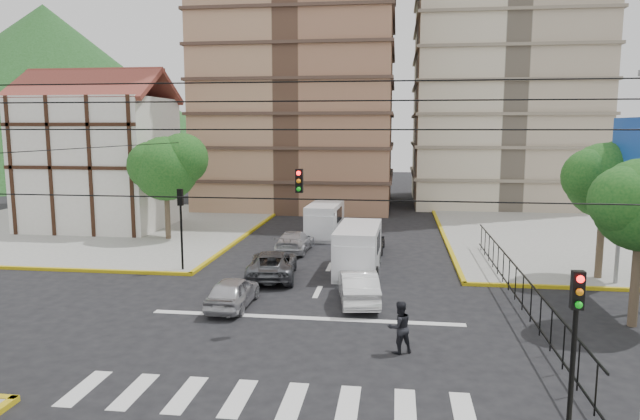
% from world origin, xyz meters
% --- Properties ---
extents(ground, '(160.00, 160.00, 0.00)m').
position_xyz_m(ground, '(0.00, 0.00, 0.00)').
color(ground, black).
rests_on(ground, ground).
extents(sidewalk_nw, '(26.00, 26.00, 0.15)m').
position_xyz_m(sidewalk_nw, '(-20.00, 20.00, 0.07)').
color(sidewalk_nw, gray).
rests_on(sidewalk_nw, ground).
extents(sidewalk_ne, '(26.00, 26.00, 0.15)m').
position_xyz_m(sidewalk_ne, '(20.00, 20.00, 0.07)').
color(sidewalk_ne, gray).
rests_on(sidewalk_ne, ground).
extents(crosswalk_stripes, '(12.00, 2.40, 0.01)m').
position_xyz_m(crosswalk_stripes, '(0.00, -6.00, 0.01)').
color(crosswalk_stripes, silver).
rests_on(crosswalk_stripes, ground).
extents(stop_line, '(13.00, 0.40, 0.01)m').
position_xyz_m(stop_line, '(0.00, 1.20, 0.01)').
color(stop_line, silver).
rests_on(stop_line, ground).
extents(tudor_building, '(10.80, 8.05, 12.23)m').
position_xyz_m(tudor_building, '(-19.00, 20.00, 5.25)').
color(tudor_building, silver).
rests_on(tudor_building, ground).
extents(distant_hill, '(70.00, 70.00, 28.00)m').
position_xyz_m(distant_hill, '(-55.00, 70.00, 14.00)').
color(distant_hill, '#1C4517').
rests_on(distant_hill, ground).
extents(park_fence, '(0.10, 22.50, 1.66)m').
position_xyz_m(park_fence, '(9.00, 4.50, 0.00)').
color(park_fence, black).
rests_on(park_fence, ground).
extents(tree_park_c, '(4.65, 3.80, 7.25)m').
position_xyz_m(tree_park_c, '(14.09, 9.01, 5.34)').
color(tree_park_c, '#473828').
rests_on(tree_park_c, ground).
extents(tree_tudor, '(5.39, 4.40, 7.43)m').
position_xyz_m(tree_tudor, '(-11.90, 16.01, 5.22)').
color(tree_tudor, '#473828').
rests_on(tree_tudor, ground).
extents(traffic_light_se, '(0.28, 0.22, 4.40)m').
position_xyz_m(traffic_light_se, '(7.80, -7.80, 3.11)').
color(traffic_light_se, black).
rests_on(traffic_light_se, ground).
extents(traffic_light_nw, '(0.28, 0.22, 4.40)m').
position_xyz_m(traffic_light_nw, '(-7.80, 7.80, 3.11)').
color(traffic_light_nw, black).
rests_on(traffic_light_nw, ground).
extents(traffic_light_hanging, '(18.00, 9.12, 0.92)m').
position_xyz_m(traffic_light_hanging, '(0.00, -2.04, 5.90)').
color(traffic_light_hanging, black).
rests_on(traffic_light_hanging, ground).
extents(van_right_lane, '(2.34, 5.63, 2.52)m').
position_xyz_m(van_right_lane, '(1.65, 8.83, 1.22)').
color(van_right_lane, silver).
rests_on(van_right_lane, ground).
extents(van_left_lane, '(2.31, 5.39, 2.39)m').
position_xyz_m(van_left_lane, '(-1.41, 18.71, 1.16)').
color(van_left_lane, silver).
rests_on(van_left_lane, ground).
extents(car_silver_front_left, '(1.68, 4.04, 1.37)m').
position_xyz_m(car_silver_front_left, '(-3.35, 2.21, 0.68)').
color(car_silver_front_left, '#B4B3B8').
rests_on(car_silver_front_left, ground).
extents(car_white_front_right, '(2.27, 4.75, 1.50)m').
position_xyz_m(car_white_front_right, '(2.02, 3.63, 0.75)').
color(car_white_front_right, white).
rests_on(car_white_front_right, ground).
extents(car_grey_mid_left, '(3.03, 5.43, 1.43)m').
position_xyz_m(car_grey_mid_left, '(-2.70, 7.30, 0.72)').
color(car_grey_mid_left, '#4F5156').
rests_on(car_grey_mid_left, ground).
extents(car_silver_rear_left, '(2.02, 4.67, 1.34)m').
position_xyz_m(car_silver_rear_left, '(-2.66, 13.59, 0.67)').
color(car_silver_rear_left, '#BBBBC0').
rests_on(car_silver_rear_left, ground).
extents(car_darkgrey_mid_right, '(1.68, 3.96, 1.34)m').
position_xyz_m(car_darkgrey_mid_right, '(2.15, 14.34, 0.67)').
color(car_darkgrey_mid_right, '#28282B').
rests_on(car_darkgrey_mid_right, ground).
extents(car_white_rear_right, '(1.71, 4.08, 1.31)m').
position_xyz_m(car_white_rear_right, '(1.00, 19.54, 0.66)').
color(car_white_rear_right, silver).
rests_on(car_white_rear_right, ground).
extents(pedestrian_crosswalk, '(1.12, 1.04, 1.85)m').
position_xyz_m(pedestrian_crosswalk, '(3.84, -1.95, 0.93)').
color(pedestrian_crosswalk, black).
rests_on(pedestrian_crosswalk, ground).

